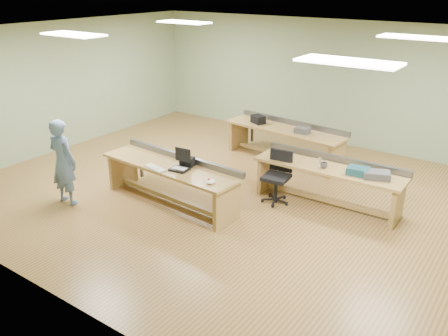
% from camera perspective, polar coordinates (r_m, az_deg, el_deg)
% --- Properties ---
extents(floor, '(10.00, 10.00, 0.00)m').
position_cam_1_polar(floor, '(9.15, 1.80, -3.21)').
color(floor, '#9B693A').
rests_on(floor, ground).
extents(ceiling, '(10.00, 10.00, 0.00)m').
position_cam_1_polar(ceiling, '(8.34, 2.05, 15.80)').
color(ceiling, silver).
rests_on(ceiling, wall_back).
extents(wall_back, '(10.00, 0.04, 3.00)m').
position_cam_1_polar(wall_back, '(12.08, 12.61, 10.00)').
color(wall_back, gray).
rests_on(wall_back, floor).
extents(wall_front, '(10.00, 0.04, 3.00)m').
position_cam_1_polar(wall_front, '(5.91, -20.03, -3.30)').
color(wall_front, gray).
rests_on(wall_front, floor).
extents(wall_left, '(0.04, 8.00, 3.00)m').
position_cam_1_polar(wall_left, '(12.04, -18.64, 9.35)').
color(wall_left, gray).
rests_on(wall_left, floor).
extents(fluor_panels, '(6.20, 3.50, 0.03)m').
position_cam_1_polar(fluor_panels, '(8.34, 2.05, 15.60)').
color(fluor_panels, white).
rests_on(fluor_panels, ceiling).
extents(workbench_front, '(2.89, 0.94, 0.86)m').
position_cam_1_polar(workbench_front, '(8.68, -6.33, -0.78)').
color(workbench_front, olive).
rests_on(workbench_front, floor).
extents(workbench_mid, '(2.73, 0.77, 0.86)m').
position_cam_1_polar(workbench_mid, '(8.77, 12.52, -0.98)').
color(workbench_mid, olive).
rests_on(workbench_mid, floor).
extents(workbench_back, '(2.90, 1.03, 0.86)m').
position_cam_1_polar(workbench_back, '(10.83, 7.39, 3.82)').
color(workbench_back, olive).
rests_on(workbench_back, floor).
extents(person, '(0.60, 0.41, 1.60)m').
position_cam_1_polar(person, '(9.02, -18.79, 0.70)').
color(person, slate).
rests_on(person, floor).
extents(laptop_base, '(0.34, 0.29, 0.03)m').
position_cam_1_polar(laptop_base, '(8.34, -5.38, -0.16)').
color(laptop_base, black).
rests_on(laptop_base, workbench_front).
extents(laptop_screen, '(0.31, 0.05, 0.25)m').
position_cam_1_polar(laptop_screen, '(8.35, -4.97, 1.59)').
color(laptop_screen, black).
rests_on(laptop_screen, laptop_base).
extents(keyboard, '(0.48, 0.25, 0.03)m').
position_cam_1_polar(keyboard, '(8.45, -8.28, -0.01)').
color(keyboard, beige).
rests_on(keyboard, workbench_front).
extents(trackball_mouse, '(0.16, 0.18, 0.07)m').
position_cam_1_polar(trackball_mouse, '(7.76, -1.65, -1.62)').
color(trackball_mouse, white).
rests_on(trackball_mouse, workbench_front).
extents(camera_bag, '(0.27, 0.20, 0.17)m').
position_cam_1_polar(camera_bag, '(8.49, -4.44, 0.79)').
color(camera_bag, black).
rests_on(camera_bag, workbench_front).
extents(task_chair, '(0.58, 0.58, 0.96)m').
position_cam_1_polar(task_chair, '(8.80, 6.38, -1.90)').
color(task_chair, black).
rests_on(task_chair, floor).
extents(parts_bin_teal, '(0.39, 0.31, 0.13)m').
position_cam_1_polar(parts_bin_teal, '(8.43, 15.84, -0.34)').
color(parts_bin_teal, '#153D46').
rests_on(parts_bin_teal, workbench_mid).
extents(parts_bin_grey, '(0.50, 0.42, 0.12)m').
position_cam_1_polar(parts_bin_grey, '(8.37, 17.90, -0.78)').
color(parts_bin_grey, '#3D3D40').
rests_on(parts_bin_grey, workbench_mid).
extents(mug, '(0.14, 0.14, 0.10)m').
position_cam_1_polar(mug, '(8.57, 11.93, 0.32)').
color(mug, '#3D3D40').
rests_on(mug, workbench_mid).
extents(drinks_can, '(0.09, 0.09, 0.12)m').
position_cam_1_polar(drinks_can, '(8.73, 11.46, 0.83)').
color(drinks_can, white).
rests_on(drinks_can, workbench_mid).
extents(storage_box_back, '(0.38, 0.34, 0.18)m').
position_cam_1_polar(storage_box_back, '(11.05, 4.13, 5.86)').
color(storage_box_back, black).
rests_on(storage_box_back, workbench_back).
extents(tray_back, '(0.32, 0.24, 0.12)m').
position_cam_1_polar(tray_back, '(10.43, 9.43, 4.47)').
color(tray_back, '#3D3D40').
rests_on(tray_back, workbench_back).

